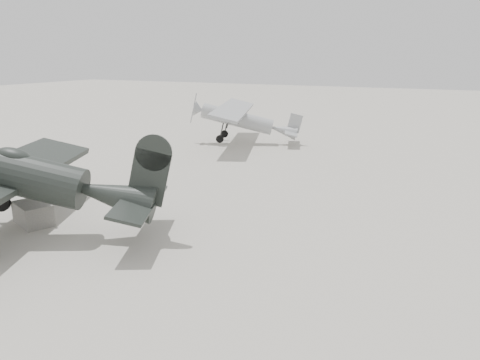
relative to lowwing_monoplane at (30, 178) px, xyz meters
name	(u,v)px	position (x,y,z in m)	size (l,w,h in m)	color
ground	(209,212)	(4.31, 5.02, -2.19)	(160.00, 160.00, 0.00)	#9E998C
lowwing_monoplane	(30,178)	(0.00, 0.00, 0.00)	(9.65, 12.51, 4.14)	black
highwing_monoplane	(242,117)	(-1.15, 19.68, -0.21)	(8.00, 11.08, 3.17)	#949699
equipment_block	(33,214)	(-1.16, 0.91, -1.77)	(1.67, 1.04, 0.83)	slate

